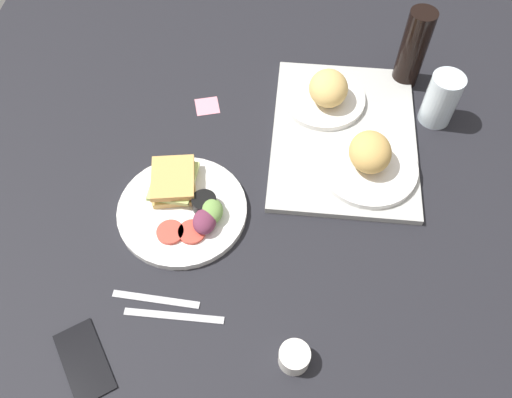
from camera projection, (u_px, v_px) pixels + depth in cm
name	position (u px, v px, depth cm)	size (l,w,h in cm)	color
ground_plane	(243.00, 204.00, 113.99)	(190.00, 150.00, 3.00)	black
serving_tray	(344.00, 135.00, 121.86)	(45.00, 33.00, 1.60)	#B2B2AD
bread_plate_near	(326.00, 93.00, 124.07)	(20.02, 20.02, 8.62)	white
bread_plate_far	(369.00, 159.00, 113.28)	(21.67, 21.67, 8.58)	white
plate_with_salad	(184.00, 205.00, 109.98)	(27.30, 27.30, 5.40)	white
drinking_glass	(441.00, 99.00, 120.47)	(7.58, 7.58, 12.97)	silver
soda_bottle	(413.00, 49.00, 124.46)	(6.40, 6.40, 20.41)	black
espresso_cup	(294.00, 357.00, 92.09)	(5.60, 5.60, 4.00)	silver
fork	(156.00, 299.00, 99.97)	(17.00, 1.40, 0.50)	#B7B7BC
knife	(174.00, 316.00, 98.14)	(19.00, 1.40, 0.50)	#B7B7BC
cell_phone	(84.00, 361.00, 93.30)	(14.40, 7.20, 0.80)	black
sticky_note	(207.00, 106.00, 128.00)	(5.60, 5.60, 0.12)	pink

